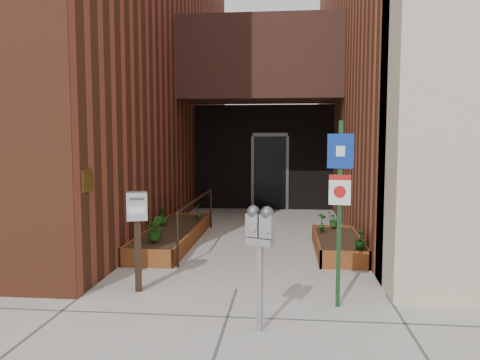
# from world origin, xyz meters

# --- Properties ---
(ground) EXTENTS (80.00, 80.00, 0.00)m
(ground) POSITION_xyz_m (0.00, 0.00, 0.00)
(ground) COLOR #9E9991
(ground) RESTS_ON ground
(architecture) EXTENTS (20.00, 14.60, 10.00)m
(architecture) POSITION_xyz_m (-0.18, 6.89, 4.98)
(architecture) COLOR brown
(architecture) RESTS_ON ground
(planter_left) EXTENTS (0.90, 3.60, 0.30)m
(planter_left) POSITION_xyz_m (-1.55, 2.70, 0.13)
(planter_left) COLOR brown
(planter_left) RESTS_ON ground
(planter_right) EXTENTS (0.80, 2.20, 0.30)m
(planter_right) POSITION_xyz_m (1.60, 2.20, 0.13)
(planter_right) COLOR brown
(planter_right) RESTS_ON ground
(handrail) EXTENTS (0.04, 3.34, 0.90)m
(handrail) POSITION_xyz_m (-1.05, 2.65, 0.75)
(handrail) COLOR black
(handrail) RESTS_ON ground
(parking_meter) EXTENTS (0.31, 0.21, 1.36)m
(parking_meter) POSITION_xyz_m (0.39, -1.35, 1.05)
(parking_meter) COLOR #9A9A9C
(parking_meter) RESTS_ON ground
(sign_post) EXTENTS (0.31, 0.08, 2.27)m
(sign_post) POSITION_xyz_m (1.31, -0.52, 1.40)
(sign_post) COLOR #153B1A
(sign_post) RESTS_ON ground
(payment_dropbox) EXTENTS (0.31, 0.27, 1.35)m
(payment_dropbox) POSITION_xyz_m (-1.31, -0.19, 0.97)
(payment_dropbox) COLOR black
(payment_dropbox) RESTS_ON ground
(shrub_left_a) EXTENTS (0.50, 0.50, 0.40)m
(shrub_left_a) POSITION_xyz_m (-1.59, 1.58, 0.50)
(shrub_left_a) COLOR #205C1A
(shrub_left_a) RESTS_ON planter_left
(shrub_left_b) EXTENTS (0.30, 0.30, 0.38)m
(shrub_left_b) POSITION_xyz_m (-1.62, 1.80, 0.49)
(shrub_left_b) COLOR #265D1A
(shrub_left_b) RESTS_ON planter_left
(shrub_left_c) EXTENTS (0.23, 0.23, 0.32)m
(shrub_left_c) POSITION_xyz_m (-1.85, 3.09, 0.46)
(shrub_left_c) COLOR #215317
(shrub_left_c) RESTS_ON planter_left
(shrub_left_d) EXTENTS (0.21, 0.21, 0.36)m
(shrub_left_d) POSITION_xyz_m (-1.25, 3.78, 0.48)
(shrub_left_d) COLOR #2A5E1B
(shrub_left_d) RESTS_ON planter_left
(shrub_right_a) EXTENTS (0.24, 0.24, 0.30)m
(shrub_right_a) POSITION_xyz_m (1.85, 1.30, 0.45)
(shrub_right_a) COLOR #175018
(shrub_right_a) RESTS_ON planter_right
(shrub_right_b) EXTENTS (0.25, 0.25, 0.34)m
(shrub_right_b) POSITION_xyz_m (1.35, 2.70, 0.47)
(shrub_right_b) COLOR #195518
(shrub_right_b) RESTS_ON planter_right
(shrub_right_c) EXTENTS (0.36, 0.36, 0.30)m
(shrub_right_c) POSITION_xyz_m (1.61, 3.10, 0.45)
(shrub_right_c) COLOR #205B1A
(shrub_right_c) RESTS_ON planter_right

